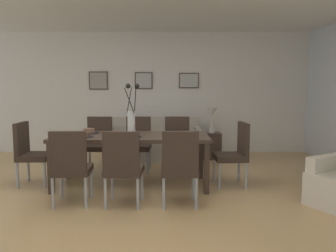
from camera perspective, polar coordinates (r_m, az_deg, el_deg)
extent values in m
plane|color=tan|center=(4.33, -7.97, -12.58)|extent=(9.00, 9.00, 0.00)
cube|color=silver|center=(7.32, -4.67, 5.66)|extent=(9.00, 0.10, 2.60)
cube|color=#3D2D23|center=(4.81, -6.41, -1.85)|extent=(2.20, 0.91, 0.05)
cube|color=#3D2D23|center=(5.26, 5.51, -5.20)|extent=(0.07, 0.07, 0.69)
cube|color=#3D2D23|center=(5.46, -16.85, -5.01)|extent=(0.07, 0.07, 0.69)
cube|color=#3D2D23|center=(4.49, 6.50, -7.25)|extent=(0.07, 0.07, 0.69)
cube|color=#3D2D23|center=(4.73, -19.60, -6.90)|extent=(0.07, 0.07, 0.69)
cube|color=#33261E|center=(4.25, -16.19, -7.25)|extent=(0.46, 0.46, 0.08)
cube|color=#33261E|center=(4.01, -16.91, -4.28)|extent=(0.42, 0.08, 0.48)
cylinder|color=#9EA0A5|center=(4.45, -13.13, -9.59)|extent=(0.04, 0.04, 0.38)
cylinder|color=#9EA0A5|center=(4.53, -17.93, -9.45)|extent=(0.04, 0.04, 0.38)
cylinder|color=#9EA0A5|center=(4.09, -14.04, -11.06)|extent=(0.04, 0.04, 0.38)
cylinder|color=#9EA0A5|center=(4.18, -19.26, -10.86)|extent=(0.04, 0.04, 0.38)
cube|color=#33261E|center=(5.72, -12.11, -3.58)|extent=(0.46, 0.46, 0.08)
cube|color=#33261E|center=(5.87, -11.73, -0.76)|extent=(0.42, 0.08, 0.48)
cylinder|color=#9EA0A5|center=(5.64, -14.41, -6.18)|extent=(0.04, 0.04, 0.38)
cylinder|color=#9EA0A5|center=(5.55, -10.62, -6.30)|extent=(0.04, 0.04, 0.38)
cylinder|color=#9EA0A5|center=(6.00, -13.39, -5.39)|extent=(0.04, 0.04, 0.38)
cylinder|color=#9EA0A5|center=(5.91, -9.81, -5.49)|extent=(0.04, 0.04, 0.38)
cube|color=#33261E|center=(4.10, -7.65, -7.56)|extent=(0.46, 0.46, 0.08)
cube|color=#33261E|center=(3.86, -8.20, -4.50)|extent=(0.42, 0.08, 0.48)
cylinder|color=#9EA0A5|center=(4.31, -4.63, -9.97)|extent=(0.04, 0.04, 0.38)
cylinder|color=#9EA0A5|center=(4.37, -9.65, -9.80)|extent=(0.04, 0.04, 0.38)
cylinder|color=#9EA0A5|center=(3.95, -5.32, -11.54)|extent=(0.04, 0.04, 0.38)
cylinder|color=#9EA0A5|center=(4.02, -10.80, -11.31)|extent=(0.04, 0.04, 0.38)
cube|color=#33261E|center=(5.63, -5.41, -3.63)|extent=(0.46, 0.46, 0.08)
cube|color=#33261E|center=(5.78, -5.18, -0.76)|extent=(0.42, 0.08, 0.48)
cylinder|color=#9EA0A5|center=(5.52, -7.62, -6.30)|extent=(0.04, 0.04, 0.38)
cylinder|color=#9EA0A5|center=(5.47, -3.68, -6.38)|extent=(0.04, 0.04, 0.38)
cylinder|color=#9EA0A5|center=(5.89, -6.97, -5.48)|extent=(0.04, 0.04, 0.38)
cylinder|color=#9EA0A5|center=(5.84, -3.28, -5.55)|extent=(0.04, 0.04, 0.38)
cube|color=#33261E|center=(4.07, 1.83, -7.58)|extent=(0.45, 0.45, 0.08)
cube|color=#33261E|center=(3.83, 1.97, -4.51)|extent=(0.42, 0.07, 0.48)
cylinder|color=#9EA0A5|center=(4.33, 4.24, -9.89)|extent=(0.04, 0.04, 0.38)
cylinder|color=#9EA0A5|center=(4.31, -0.87, -9.94)|extent=(0.04, 0.04, 0.38)
cylinder|color=#9EA0A5|center=(3.97, 4.74, -11.45)|extent=(0.04, 0.04, 0.38)
cylinder|color=#9EA0A5|center=(3.95, -0.86, -11.51)|extent=(0.04, 0.04, 0.38)
cube|color=#33261E|center=(5.61, 1.37, -3.64)|extent=(0.47, 0.47, 0.08)
cube|color=#33261E|center=(5.76, 1.45, -0.76)|extent=(0.42, 0.09, 0.48)
cylinder|color=#9EA0A5|center=(5.49, -0.72, -6.33)|extent=(0.04, 0.04, 0.38)
cylinder|color=#9EA0A5|center=(5.47, 3.28, -6.38)|extent=(0.04, 0.04, 0.38)
cylinder|color=#9EA0A5|center=(5.86, -0.43, -5.50)|extent=(0.04, 0.04, 0.38)
cylinder|color=#9EA0A5|center=(5.84, 3.31, -5.54)|extent=(0.04, 0.04, 0.38)
cube|color=#33261E|center=(5.23, -21.87, -4.89)|extent=(0.45, 0.45, 0.08)
cube|color=#33261E|center=(5.25, -23.94, -2.04)|extent=(0.07, 0.42, 0.48)
cylinder|color=#9EA0A5|center=(5.04, -20.48, -7.93)|extent=(0.04, 0.04, 0.38)
cylinder|color=#9EA0A5|center=(5.39, -19.15, -6.95)|extent=(0.04, 0.04, 0.38)
cylinder|color=#9EA0A5|center=(5.17, -24.49, -7.73)|extent=(0.04, 0.04, 0.38)
cylinder|color=#9EA0A5|center=(5.52, -22.93, -6.79)|extent=(0.04, 0.04, 0.38)
cube|color=#33261E|center=(4.90, 10.42, -5.25)|extent=(0.47, 0.47, 0.08)
cube|color=#33261E|center=(4.91, 12.64, -2.21)|extent=(0.08, 0.42, 0.48)
cylinder|color=#9EA0A5|center=(5.09, 7.76, -7.41)|extent=(0.04, 0.04, 0.38)
cylinder|color=#9EA0A5|center=(4.73, 8.66, -8.51)|extent=(0.04, 0.04, 0.38)
cylinder|color=#9EA0A5|center=(5.18, 11.92, -7.25)|extent=(0.04, 0.04, 0.38)
cylinder|color=#9EA0A5|center=(4.83, 13.12, -8.31)|extent=(0.04, 0.04, 0.38)
cylinder|color=silver|center=(4.78, -6.44, 0.47)|extent=(0.11, 0.11, 0.34)
cylinder|color=black|center=(4.77, -5.78, 4.43)|extent=(0.05, 0.12, 0.37)
sphere|color=black|center=(4.77, -5.45, 6.84)|extent=(0.07, 0.07, 0.07)
cylinder|color=black|center=(4.81, -6.78, 4.44)|extent=(0.08, 0.05, 0.38)
sphere|color=black|center=(4.84, -6.96, 6.82)|extent=(0.07, 0.07, 0.07)
cylinder|color=black|center=(4.71, -6.79, 4.39)|extent=(0.15, 0.06, 0.36)
sphere|color=black|center=(4.67, -6.98, 6.82)|extent=(0.07, 0.07, 0.07)
cylinder|color=black|center=(4.72, -14.67, -1.83)|extent=(0.32, 0.32, 0.01)
cylinder|color=brown|center=(4.72, -14.68, -1.43)|extent=(0.17, 0.17, 0.06)
cylinder|color=brown|center=(4.72, -14.69, -1.25)|extent=(0.13, 0.13, 0.04)
cylinder|color=black|center=(5.12, -13.53, -1.16)|extent=(0.32, 0.32, 0.01)
cylinder|color=brown|center=(5.11, -13.54, -0.79)|extent=(0.17, 0.17, 0.06)
cylinder|color=brown|center=(5.11, -13.55, -0.63)|extent=(0.13, 0.13, 0.04)
cylinder|color=black|center=(4.60, -6.69, -1.87)|extent=(0.32, 0.32, 0.01)
cylinder|color=brown|center=(4.60, -6.69, -1.47)|extent=(0.17, 0.17, 0.06)
cylinder|color=brown|center=(4.60, -6.70, -1.28)|extent=(0.13, 0.13, 0.04)
cube|color=#A89E8E|center=(6.68, -2.72, -3.82)|extent=(1.88, 0.84, 0.42)
cube|color=#A89E8E|center=(6.96, -2.61, -0.07)|extent=(1.88, 0.16, 0.38)
cube|color=#A89E8E|center=(6.65, 4.97, -1.18)|extent=(0.10, 0.84, 0.20)
cube|color=#A89E8E|center=(6.73, -10.34, -1.17)|extent=(0.10, 0.84, 0.20)
cube|color=#33261E|center=(6.73, 7.31, -3.35)|extent=(0.36, 0.36, 0.52)
cylinder|color=beige|center=(6.69, 7.34, -0.82)|extent=(0.12, 0.12, 0.08)
cylinder|color=beige|center=(6.67, 7.37, 0.72)|extent=(0.02, 0.02, 0.30)
cone|color=silver|center=(6.65, 7.39, 2.43)|extent=(0.22, 0.22, 0.18)
cube|color=beige|center=(4.63, 25.62, -5.62)|extent=(0.66, 0.46, 0.18)
cube|color=#473828|center=(7.39, -11.97, 7.62)|extent=(0.41, 0.02, 0.39)
cube|color=#9E9389|center=(7.37, -11.99, 7.63)|extent=(0.36, 0.01, 0.34)
cube|color=#473828|center=(7.25, -4.33, 7.77)|extent=(0.38, 0.02, 0.36)
cube|color=#B2B2AD|center=(7.24, -4.34, 7.77)|extent=(0.33, 0.01, 0.31)
cube|color=#473828|center=(7.25, 3.47, 7.78)|extent=(0.43, 0.02, 0.33)
cube|color=#B2B2AD|center=(7.23, 3.47, 7.78)|extent=(0.38, 0.01, 0.28)
cylinder|color=brown|center=(6.12, -15.90, -6.00)|extent=(0.24, 0.24, 0.22)
sphere|color=#42844C|center=(6.06, -15.99, -3.32)|extent=(0.36, 0.36, 0.36)
sphere|color=#42844C|center=(5.99, -15.66, -1.87)|extent=(0.22, 0.22, 0.22)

